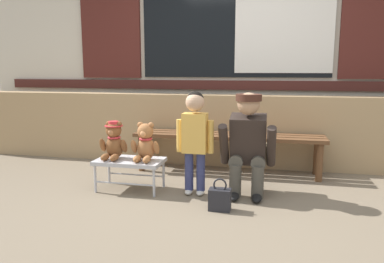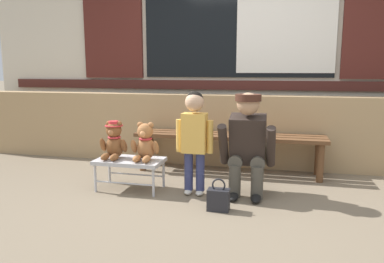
# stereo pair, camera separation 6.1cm
# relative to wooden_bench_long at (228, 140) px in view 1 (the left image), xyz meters

# --- Properties ---
(ground_plane) EXTENTS (60.00, 60.00, 0.00)m
(ground_plane) POSITION_rel_wooden_bench_long_xyz_m (-0.03, -1.06, -0.37)
(ground_plane) COLOR #756651
(brick_low_wall) EXTENTS (6.88, 0.25, 0.85)m
(brick_low_wall) POSITION_rel_wooden_bench_long_xyz_m (-0.03, 0.37, 0.05)
(brick_low_wall) COLOR tan
(brick_low_wall) RESTS_ON ground
(shop_facade) EXTENTS (7.02, 0.26, 3.50)m
(shop_facade) POSITION_rel_wooden_bench_long_xyz_m (-0.03, 0.88, 1.38)
(shop_facade) COLOR beige
(shop_facade) RESTS_ON ground
(wooden_bench_long) EXTENTS (2.10, 0.40, 0.44)m
(wooden_bench_long) POSITION_rel_wooden_bench_long_xyz_m (0.00, 0.00, 0.00)
(wooden_bench_long) COLOR brown
(wooden_bench_long) RESTS_ON ground
(small_display_bench) EXTENTS (0.64, 0.36, 0.30)m
(small_display_bench) POSITION_rel_wooden_bench_long_xyz_m (-0.84, -0.81, -0.11)
(small_display_bench) COLOR #BCBCC1
(small_display_bench) RESTS_ON ground
(teddy_bear_with_hat) EXTENTS (0.28, 0.27, 0.36)m
(teddy_bear_with_hat) POSITION_rel_wooden_bench_long_xyz_m (-1.00, -0.81, 0.10)
(teddy_bear_with_hat) COLOR brown
(teddy_bear_with_hat) RESTS_ON small_display_bench
(teddy_bear_plain) EXTENTS (0.28, 0.26, 0.36)m
(teddy_bear_plain) POSITION_rel_wooden_bench_long_xyz_m (-0.68, -0.81, 0.09)
(teddy_bear_plain) COLOR #A86B3D
(teddy_bear_plain) RESTS_ON small_display_bench
(child_standing) EXTENTS (0.35, 0.18, 0.96)m
(child_standing) POSITION_rel_wooden_bench_long_xyz_m (-0.20, -0.81, 0.22)
(child_standing) COLOR navy
(child_standing) RESTS_ON ground
(adult_crouching) EXTENTS (0.50, 0.49, 0.95)m
(adult_crouching) POSITION_rel_wooden_bench_long_xyz_m (0.28, -0.71, 0.11)
(adult_crouching) COLOR #4C473D
(adult_crouching) RESTS_ON ground
(handbag_on_ground) EXTENTS (0.18, 0.11, 0.27)m
(handbag_on_ground) POSITION_rel_wooden_bench_long_xyz_m (0.08, -1.15, -0.28)
(handbag_on_ground) COLOR #232328
(handbag_on_ground) RESTS_ON ground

